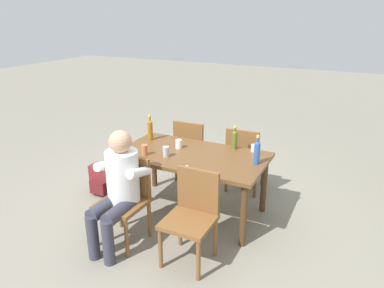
{
  "coord_description": "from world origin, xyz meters",
  "views": [
    {
      "loc": [
        1.63,
        -3.34,
        2.22
      ],
      "look_at": [
        0.0,
        0.0,
        0.85
      ],
      "focal_mm": 33.62,
      "sensor_mm": 36.0,
      "label": 1
    }
  ],
  "objects_px": {
    "bottle_blue": "(257,152)",
    "cup_steel": "(166,152)",
    "cup_white": "(179,144)",
    "table_knife": "(191,171)",
    "chair_near_right": "(192,212)",
    "chair_far_right": "(244,156)",
    "dining_table": "(192,161)",
    "cup_glass": "(254,148)",
    "backpack_by_near_side": "(102,180)",
    "chair_near_left": "(126,195)",
    "cup_terracotta": "(144,150)",
    "chair_far_left": "(192,147)",
    "bottle_amber": "(150,129)",
    "person_in_white_shirt": "(118,184)",
    "bottle_olive": "(235,139)"
  },
  "relations": [
    {
      "from": "bottle_blue",
      "to": "cup_steel",
      "type": "height_order",
      "value": "bottle_blue"
    },
    {
      "from": "cup_white",
      "to": "table_knife",
      "type": "distance_m",
      "value": 0.66
    },
    {
      "from": "chair_near_right",
      "to": "chair_far_right",
      "type": "xyz_separation_m",
      "value": [
        0.0,
        1.5,
        0.0
      ]
    },
    {
      "from": "table_knife",
      "to": "chair_near_right",
      "type": "bearing_deg",
      "value": -62.47
    },
    {
      "from": "dining_table",
      "to": "cup_glass",
      "type": "height_order",
      "value": "cup_glass"
    },
    {
      "from": "table_knife",
      "to": "cup_steel",
      "type": "bearing_deg",
      "value": 152.02
    },
    {
      "from": "chair_near_right",
      "to": "chair_far_right",
      "type": "distance_m",
      "value": 1.5
    },
    {
      "from": "cup_glass",
      "to": "backpack_by_near_side",
      "type": "xyz_separation_m",
      "value": [
        -1.82,
        -0.49,
        -0.58
      ]
    },
    {
      "from": "chair_far_right",
      "to": "bottle_blue",
      "type": "height_order",
      "value": "bottle_blue"
    },
    {
      "from": "chair_near_left",
      "to": "cup_terracotta",
      "type": "distance_m",
      "value": 0.58
    },
    {
      "from": "backpack_by_near_side",
      "to": "chair_far_left",
      "type": "bearing_deg",
      "value": 45.04
    },
    {
      "from": "chair_near_left",
      "to": "cup_steel",
      "type": "height_order",
      "value": "chair_near_left"
    },
    {
      "from": "chair_near_left",
      "to": "cup_steel",
      "type": "bearing_deg",
      "value": 75.44
    },
    {
      "from": "bottle_amber",
      "to": "cup_terracotta",
      "type": "distance_m",
      "value": 0.51
    },
    {
      "from": "chair_far_left",
      "to": "cup_terracotta",
      "type": "distance_m",
      "value": 1.06
    },
    {
      "from": "cup_steel",
      "to": "table_knife",
      "type": "xyz_separation_m",
      "value": [
        0.42,
        -0.22,
        -0.05
      ]
    },
    {
      "from": "chair_near_left",
      "to": "backpack_by_near_side",
      "type": "bearing_deg",
      "value": 143.23
    },
    {
      "from": "dining_table",
      "to": "backpack_by_near_side",
      "type": "bearing_deg",
      "value": -174.91
    },
    {
      "from": "chair_near_left",
      "to": "bottle_amber",
      "type": "xyz_separation_m",
      "value": [
        -0.3,
        0.96,
        0.37
      ]
    },
    {
      "from": "table_knife",
      "to": "person_in_white_shirt",
      "type": "bearing_deg",
      "value": -141.7
    },
    {
      "from": "cup_glass",
      "to": "cup_white",
      "type": "height_order",
      "value": "cup_white"
    },
    {
      "from": "table_knife",
      "to": "bottle_amber",
      "type": "bearing_deg",
      "value": 144.51
    },
    {
      "from": "bottle_blue",
      "to": "bottle_amber",
      "type": "distance_m",
      "value": 1.4
    },
    {
      "from": "cup_terracotta",
      "to": "cup_steel",
      "type": "relative_size",
      "value": 1.02
    },
    {
      "from": "chair_far_left",
      "to": "cup_white",
      "type": "distance_m",
      "value": 0.73
    },
    {
      "from": "dining_table",
      "to": "chair_far_right",
      "type": "bearing_deg",
      "value": 63.64
    },
    {
      "from": "chair_far_left",
      "to": "bottle_olive",
      "type": "height_order",
      "value": "bottle_olive"
    },
    {
      "from": "chair_far_right",
      "to": "table_knife",
      "type": "distance_m",
      "value": 1.2
    },
    {
      "from": "table_knife",
      "to": "chair_near_left",
      "type": "bearing_deg",
      "value": -149.05
    },
    {
      "from": "chair_far_left",
      "to": "cup_glass",
      "type": "bearing_deg",
      "value": -21.25
    },
    {
      "from": "bottle_olive",
      "to": "cup_steel",
      "type": "bearing_deg",
      "value": -136.51
    },
    {
      "from": "cup_terracotta",
      "to": "cup_white",
      "type": "xyz_separation_m",
      "value": [
        0.24,
        0.36,
        -0.01
      ]
    },
    {
      "from": "chair_far_right",
      "to": "cup_steel",
      "type": "bearing_deg",
      "value": -122.24
    },
    {
      "from": "chair_far_left",
      "to": "chair_far_right",
      "type": "bearing_deg",
      "value": -0.0
    },
    {
      "from": "dining_table",
      "to": "bottle_blue",
      "type": "bearing_deg",
      "value": 4.03
    },
    {
      "from": "backpack_by_near_side",
      "to": "cup_white",
      "type": "bearing_deg",
      "value": 11.78
    },
    {
      "from": "cup_glass",
      "to": "cup_white",
      "type": "bearing_deg",
      "value": -161.26
    },
    {
      "from": "chair_far_left",
      "to": "cup_terracotta",
      "type": "height_order",
      "value": "chair_far_left"
    },
    {
      "from": "bottle_olive",
      "to": "backpack_by_near_side",
      "type": "distance_m",
      "value": 1.79
    },
    {
      "from": "dining_table",
      "to": "cup_glass",
      "type": "xyz_separation_m",
      "value": [
        0.6,
        0.38,
        0.13
      ]
    },
    {
      "from": "chair_near_left",
      "to": "backpack_by_near_side",
      "type": "relative_size",
      "value": 2.28
    },
    {
      "from": "bottle_olive",
      "to": "bottle_blue",
      "type": "bearing_deg",
      "value": -41.61
    },
    {
      "from": "bottle_olive",
      "to": "table_knife",
      "type": "relative_size",
      "value": 1.43
    },
    {
      "from": "chair_far_left",
      "to": "person_in_white_shirt",
      "type": "relative_size",
      "value": 0.74
    },
    {
      "from": "dining_table",
      "to": "bottle_olive",
      "type": "relative_size",
      "value": 6.01
    },
    {
      "from": "bottle_olive",
      "to": "cup_steel",
      "type": "distance_m",
      "value": 0.81
    },
    {
      "from": "bottle_amber",
      "to": "cup_white",
      "type": "relative_size",
      "value": 3.08
    },
    {
      "from": "chair_near_left",
      "to": "bottle_amber",
      "type": "height_order",
      "value": "bottle_amber"
    },
    {
      "from": "chair_far_left",
      "to": "bottle_olive",
      "type": "bearing_deg",
      "value": -27.69
    },
    {
      "from": "cup_steel",
      "to": "cup_white",
      "type": "xyz_separation_m",
      "value": [
        0.0,
        0.29,
        -0.01
      ]
    }
  ]
}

